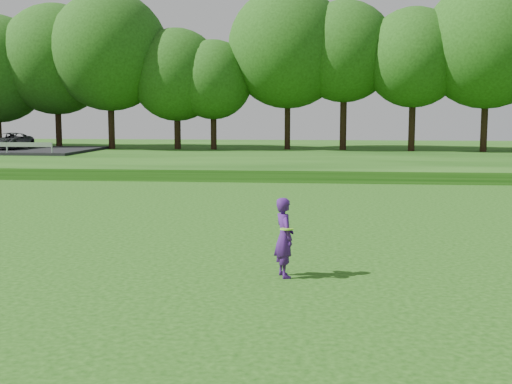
# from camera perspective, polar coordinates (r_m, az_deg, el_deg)

# --- Properties ---
(ground) EXTENTS (140.00, 140.00, 0.00)m
(ground) POSITION_cam_1_polar(r_m,az_deg,el_deg) (13.79, -15.28, -7.65)
(ground) COLOR #153E0C
(ground) RESTS_ON ground
(berm) EXTENTS (130.00, 30.00, 0.60)m
(berm) POSITION_cam_1_polar(r_m,az_deg,el_deg) (46.79, -0.23, 3.20)
(berm) COLOR #153E0C
(berm) RESTS_ON ground
(walking_path) EXTENTS (130.00, 1.60, 0.04)m
(walking_path) POSITION_cam_1_polar(r_m,az_deg,el_deg) (32.97, -2.77, 1.09)
(walking_path) COLOR gray
(walking_path) RESTS_ON ground
(treeline) EXTENTS (104.00, 7.00, 15.00)m
(treeline) POSITION_cam_1_polar(r_m,az_deg,el_deg) (50.88, 0.25, 12.30)
(treeline) COLOR #1B3F0E
(treeline) RESTS_ON berm
(woman) EXTENTS (0.60, 0.73, 1.69)m
(woman) POSITION_cam_1_polar(r_m,az_deg,el_deg) (13.49, 2.53, -4.05)
(woman) COLOR #41176B
(woman) RESTS_ON ground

